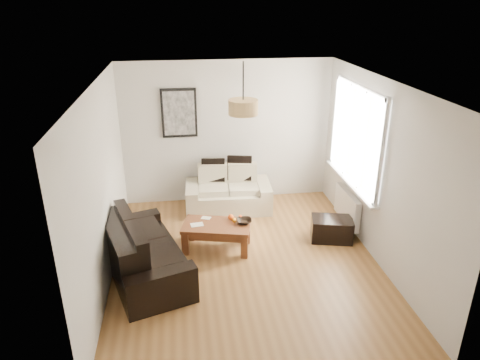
{
  "coord_description": "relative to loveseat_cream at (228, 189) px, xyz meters",
  "views": [
    {
      "loc": [
        -0.85,
        -5.41,
        3.61
      ],
      "look_at": [
        0.0,
        0.6,
        1.05
      ],
      "focal_mm": 32.9,
      "sensor_mm": 36.0,
      "label": 1
    }
  ],
  "objects": [
    {
      "name": "radiator",
      "position": [
        1.87,
        -0.98,
        0.0
      ],
      "size": [
        0.1,
        0.9,
        0.52
      ],
      "primitive_type": "cube",
      "color": "white",
      "rests_on": "wall_right"
    },
    {
      "name": "papers",
      "position": [
        -0.63,
        -1.32,
        0.04
      ],
      "size": [
        0.2,
        0.15,
        0.01
      ],
      "primitive_type": "cube",
      "rotation": [
        0.0,
        0.0,
        0.13
      ],
      "color": "white",
      "rests_on": "coffee_table"
    },
    {
      "name": "window_bay",
      "position": [
        1.91,
        -0.98,
        1.22
      ],
      "size": [
        0.14,
        1.9,
        1.6
      ],
      "primitive_type": null,
      "color": "white",
      "rests_on": "wall_right"
    },
    {
      "name": "floor",
      "position": [
        0.05,
        -1.78,
        -0.38
      ],
      "size": [
        4.5,
        4.5,
        0.0
      ],
      "primitive_type": "plane",
      "color": "brown",
      "rests_on": "ground"
    },
    {
      "name": "fruit_bowl",
      "position": [
        0.09,
        -1.36,
        0.07
      ],
      "size": [
        0.25,
        0.25,
        0.06
      ],
      "primitive_type": "imported",
      "rotation": [
        0.0,
        0.0,
        -0.06
      ],
      "color": "black",
      "rests_on": "coffee_table"
    },
    {
      "name": "wall_right",
      "position": [
        1.95,
        -1.78,
        0.92
      ],
      "size": [
        0.04,
        4.5,
        2.6
      ],
      "primitive_type": null,
      "color": "silver",
      "rests_on": "floor"
    },
    {
      "name": "poster",
      "position": [
        -0.8,
        0.44,
        1.32
      ],
      "size": [
        0.62,
        0.04,
        0.87
      ],
      "primitive_type": null,
      "color": "black",
      "rests_on": "wall_back"
    },
    {
      "name": "orange_c",
      "position": [
        -0.1,
        -1.22,
        0.08
      ],
      "size": [
        0.09,
        0.09,
        0.09
      ],
      "primitive_type": "sphere",
      "rotation": [
        0.0,
        0.0,
        -0.04
      ],
      "color": "#FB5F15",
      "rests_on": "fruit_bowl"
    },
    {
      "name": "ottoman",
      "position": [
        1.5,
        -1.33,
        -0.19
      ],
      "size": [
        0.72,
        0.55,
        0.36
      ],
      "primitive_type": "cube",
      "rotation": [
        0.0,
        0.0,
        -0.24
      ],
      "color": "black",
      "rests_on": "floor"
    },
    {
      "name": "wall_left",
      "position": [
        -1.85,
        -1.78,
        0.92
      ],
      "size": [
        0.04,
        4.5,
        2.6
      ],
      "primitive_type": null,
      "color": "silver",
      "rests_on": "floor"
    },
    {
      "name": "ceiling",
      "position": [
        0.05,
        -1.78,
        2.22
      ],
      "size": [
        3.8,
        4.5,
        0.0
      ],
      "primitive_type": null,
      "color": "white",
      "rests_on": "floor"
    },
    {
      "name": "orange_a",
      "position": [
        -0.06,
        -1.33,
        0.08
      ],
      "size": [
        0.08,
        0.08,
        0.07
      ],
      "primitive_type": "sphere",
      "rotation": [
        0.0,
        0.0,
        -0.17
      ],
      "color": "orange",
      "rests_on": "fruit_bowl"
    },
    {
      "name": "wall_back",
      "position": [
        0.05,
        0.47,
        0.92
      ],
      "size": [
        3.8,
        0.04,
        2.6
      ],
      "primitive_type": null,
      "color": "silver",
      "rests_on": "floor"
    },
    {
      "name": "cushion_right",
      "position": [
        0.23,
        0.18,
        0.33
      ],
      "size": [
        0.46,
        0.22,
        0.44
      ],
      "primitive_type": "cube",
      "rotation": [
        0.0,
        0.0,
        -0.2
      ],
      "color": "black",
      "rests_on": "loveseat_cream"
    },
    {
      "name": "cushion_left",
      "position": [
        -0.25,
        0.18,
        0.32
      ],
      "size": [
        0.43,
        0.18,
        0.42
      ],
      "primitive_type": "cube",
      "rotation": [
        0.0,
        0.0,
        -0.12
      ],
      "color": "black",
      "rests_on": "loveseat_cream"
    },
    {
      "name": "wall_front",
      "position": [
        0.05,
        -4.03,
        0.92
      ],
      "size": [
        3.8,
        0.04,
        2.6
      ],
      "primitive_type": null,
      "color": "silver",
      "rests_on": "floor"
    },
    {
      "name": "coffee_table",
      "position": [
        -0.33,
        -1.34,
        -0.17
      ],
      "size": [
        1.12,
        0.78,
        0.42
      ],
      "primitive_type": null,
      "rotation": [
        0.0,
        0.0,
        -0.24
      ],
      "color": "brown",
      "rests_on": "floor"
    },
    {
      "name": "sofa_leather",
      "position": [
        -1.38,
        -1.88,
        0.02
      ],
      "size": [
        1.42,
        2.03,
        0.8
      ],
      "primitive_type": null,
      "rotation": [
        0.0,
        0.0,
        1.88
      ],
      "color": "black",
      "rests_on": "floor"
    },
    {
      "name": "orange_b",
      "position": [
        0.05,
        -1.23,
        0.08
      ],
      "size": [
        0.08,
        0.08,
        0.06
      ],
      "primitive_type": "sphere",
      "rotation": [
        0.0,
        0.0,
        -0.3
      ],
      "color": "#F34B14",
      "rests_on": "fruit_bowl"
    },
    {
      "name": "loveseat_cream",
      "position": [
        0.0,
        0.0,
        0.0
      ],
      "size": [
        1.55,
        0.9,
        0.75
      ],
      "primitive_type": null,
      "rotation": [
        0.0,
        0.0,
        -0.05
      ],
      "color": "beige",
      "rests_on": "floor"
    },
    {
      "name": "pendant_shade",
      "position": [
        0.05,
        -1.48,
        1.85
      ],
      "size": [
        0.4,
        0.4,
        0.2
      ],
      "primitive_type": "cylinder",
      "color": "tan",
      "rests_on": "ceiling"
    }
  ]
}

